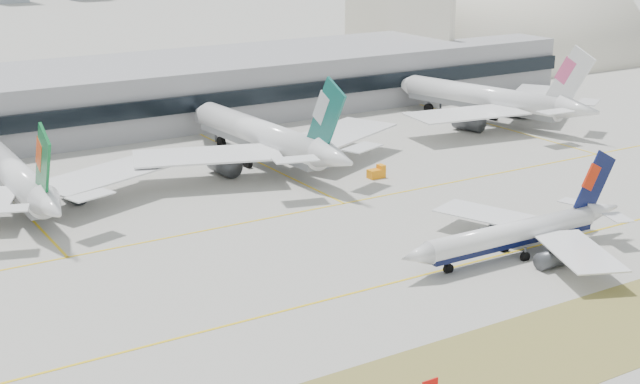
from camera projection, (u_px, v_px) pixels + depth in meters
ground at (335, 281)px, 130.23m from camera, size 3000.00×3000.00×0.00m
taxiing_airliner at (519, 233)px, 139.21m from camera, size 44.76×38.98×15.06m
widebody_eva at (18, 180)px, 161.04m from camera, size 57.09×55.64×20.34m
widebody_cathay at (265, 138)px, 188.46m from camera, size 63.91×62.57×22.81m
widebody_china_air at (490, 100)px, 227.18m from camera, size 61.43×61.25×22.55m
terminal at (86, 99)px, 221.20m from camera, size 280.00×43.10×15.00m
hangar at (495, 65)px, 317.44m from camera, size 91.00×60.00×60.00m
hold_sign_left at (430, 383)px, 100.07m from camera, size 2.20×0.15×1.35m
gse_c at (377, 173)px, 181.16m from camera, size 3.55×2.00×2.60m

